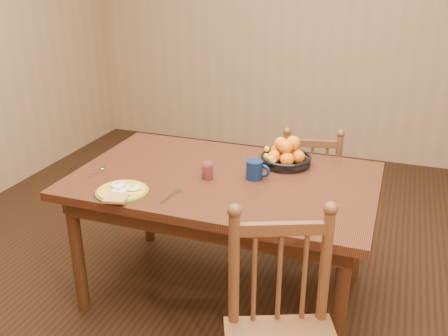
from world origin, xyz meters
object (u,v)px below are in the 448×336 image
(dining_table, at_px, (224,191))
(fruit_bowl, at_px, (285,155))
(chair_far, at_px, (308,190))
(breakfast_plate, at_px, (122,191))
(coffee_mug, at_px, (255,170))

(dining_table, distance_m, fruit_bowl, 0.41)
(dining_table, xyz_separation_m, chair_far, (0.34, 0.70, -0.25))
(dining_table, height_order, breakfast_plate, breakfast_plate)
(breakfast_plate, xyz_separation_m, coffee_mug, (0.57, 0.40, 0.04))
(breakfast_plate, relative_size, coffee_mug, 2.22)
(breakfast_plate, distance_m, fruit_bowl, 0.94)
(breakfast_plate, xyz_separation_m, fruit_bowl, (0.68, 0.65, 0.04))
(breakfast_plate, bearing_deg, coffee_mug, 35.11)
(breakfast_plate, relative_size, fruit_bowl, 1.02)
(coffee_mug, bearing_deg, breakfast_plate, -144.89)
(dining_table, bearing_deg, chair_far, 63.85)
(dining_table, distance_m, chair_far, 0.82)
(fruit_bowl, bearing_deg, breakfast_plate, -136.20)
(chair_far, height_order, coffee_mug, chair_far)
(chair_far, bearing_deg, coffee_mug, 62.40)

